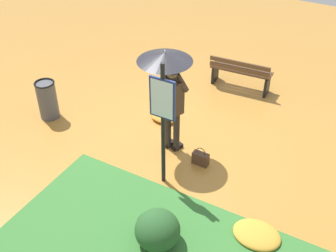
{
  "coord_description": "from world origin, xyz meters",
  "views": [
    {
      "loc": [
        -3.19,
        5.86,
        5.16
      ],
      "look_at": [
        -0.32,
        0.7,
        0.85
      ],
      "focal_mm": 45.44,
      "sensor_mm": 36.0,
      "label": 1
    }
  ],
  "objects_px": {
    "trash_bin": "(47,100)",
    "info_sign_post": "(163,112)",
    "handbag": "(201,158)",
    "person_with_umbrella": "(168,77)",
    "park_bench": "(241,73)"
  },
  "relations": [
    {
      "from": "handbag",
      "to": "park_bench",
      "type": "bearing_deg",
      "value": -82.62
    },
    {
      "from": "trash_bin",
      "to": "info_sign_post",
      "type": "bearing_deg",
      "value": 169.91
    },
    {
      "from": "info_sign_post",
      "to": "handbag",
      "type": "relative_size",
      "value": 6.22
    },
    {
      "from": "person_with_umbrella",
      "to": "trash_bin",
      "type": "xyz_separation_m",
      "value": [
        2.69,
        0.31,
        -1.13
      ]
    },
    {
      "from": "info_sign_post",
      "to": "trash_bin",
      "type": "distance_m",
      "value": 3.28
    },
    {
      "from": "info_sign_post",
      "to": "handbag",
      "type": "bearing_deg",
      "value": -117.48
    },
    {
      "from": "person_with_umbrella",
      "to": "park_bench",
      "type": "distance_m",
      "value": 2.99
    },
    {
      "from": "handbag",
      "to": "trash_bin",
      "type": "xyz_separation_m",
      "value": [
        3.44,
        0.17,
        0.29
      ]
    },
    {
      "from": "person_with_umbrella",
      "to": "trash_bin",
      "type": "distance_m",
      "value": 2.94
    },
    {
      "from": "person_with_umbrella",
      "to": "trash_bin",
      "type": "relative_size",
      "value": 2.45
    },
    {
      "from": "person_with_umbrella",
      "to": "trash_bin",
      "type": "bearing_deg",
      "value": 6.61
    },
    {
      "from": "park_bench",
      "to": "trash_bin",
      "type": "xyz_separation_m",
      "value": [
        3.07,
        3.04,
        0.02
      ]
    },
    {
      "from": "park_bench",
      "to": "trash_bin",
      "type": "bearing_deg",
      "value": 44.73
    },
    {
      "from": "handbag",
      "to": "info_sign_post",
      "type": "bearing_deg",
      "value": 62.52
    },
    {
      "from": "handbag",
      "to": "trash_bin",
      "type": "height_order",
      "value": "trash_bin"
    }
  ]
}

